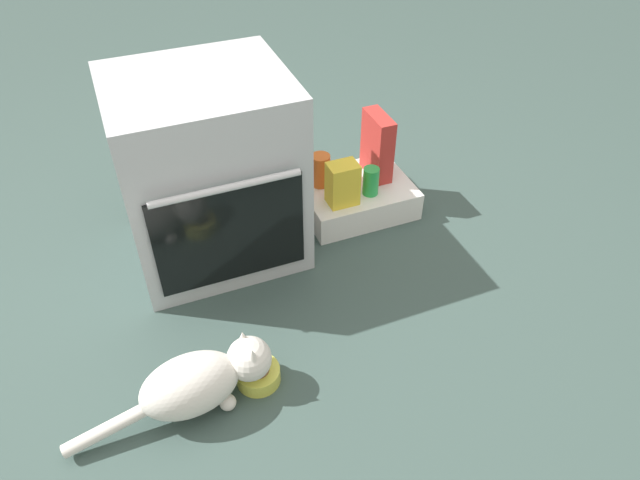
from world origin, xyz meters
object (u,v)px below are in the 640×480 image
at_px(cat, 201,381).
at_px(cereal_box, 377,146).
at_px(oven, 208,172).
at_px(food_bowl, 258,374).
at_px(pantry_cabinet, 355,196).
at_px(soda_can, 371,181).
at_px(snack_bag, 343,184).
at_px(sauce_jar, 321,170).

height_order(cat, cereal_box, cereal_box).
distance_m(oven, cereal_box, 0.73).
relative_size(food_bowl, cereal_box, 0.50).
bearing_deg(pantry_cabinet, soda_can, -69.42).
bearing_deg(soda_can, cereal_box, 55.43).
bearing_deg(cereal_box, soda_can, -124.57).
bearing_deg(food_bowl, cereal_box, 44.21).
height_order(oven, snack_bag, oven).
height_order(sauce_jar, soda_can, sauce_jar).
distance_m(oven, food_bowl, 0.76).
height_order(oven, cat, oven).
bearing_deg(cat, snack_bag, 35.57).
relative_size(food_bowl, snack_bag, 0.78).
bearing_deg(cat, soda_can, 31.51).
distance_m(food_bowl, cereal_box, 1.10).
distance_m(soda_can, cereal_box, 0.17).
relative_size(pantry_cabinet, food_bowl, 3.26).
xyz_separation_m(pantry_cabinet, cat, (-0.84, -0.72, 0.05)).
bearing_deg(snack_bag, cat, -139.18).
bearing_deg(snack_bag, pantry_cabinet, 41.18).
xyz_separation_m(soda_can, snack_bag, (-0.13, -0.01, 0.03)).
xyz_separation_m(sauce_jar, soda_can, (0.17, -0.14, -0.01)).
xyz_separation_m(pantry_cabinet, cereal_box, (0.11, 0.04, 0.20)).
relative_size(pantry_cabinet, cat, 0.72).
bearing_deg(oven, soda_can, -4.97).
bearing_deg(sauce_jar, food_bowl, -124.26).
height_order(soda_can, cereal_box, cereal_box).
height_order(oven, cereal_box, oven).
relative_size(oven, sauce_jar, 5.12).
relative_size(pantry_cabinet, soda_can, 3.83).
xyz_separation_m(food_bowl, cat, (-0.18, -0.02, 0.08)).
bearing_deg(soda_can, cat, -143.24).
distance_m(oven, soda_can, 0.67).
bearing_deg(pantry_cabinet, snack_bag, -138.82).
xyz_separation_m(oven, snack_bag, (0.51, -0.07, -0.14)).
distance_m(cat, cereal_box, 1.23).
bearing_deg(oven, cat, -107.73).
distance_m(cat, sauce_jar, 1.05).
xyz_separation_m(food_bowl, cereal_box, (0.77, 0.75, 0.23)).
relative_size(sauce_jar, soda_can, 1.17).
distance_m(food_bowl, snack_bag, 0.85).
height_order(pantry_cabinet, snack_bag, snack_bag).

